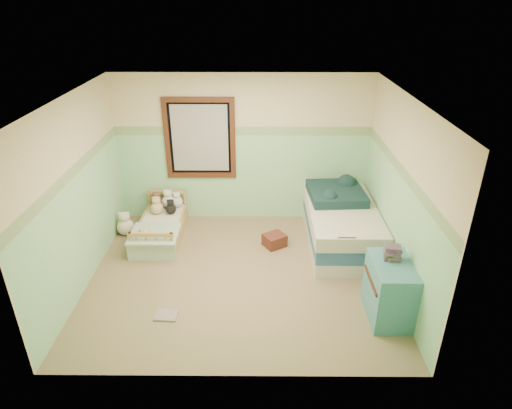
{
  "coord_description": "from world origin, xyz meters",
  "views": [
    {
      "loc": [
        0.27,
        -5.12,
        3.65
      ],
      "look_at": [
        0.23,
        0.35,
        0.95
      ],
      "focal_mm": 30.69,
      "sensor_mm": 36.0,
      "label": 1
    }
  ],
  "objects_px": {
    "toddler_bed_frame": "(161,233)",
    "twin_bed_frame": "(339,236)",
    "red_pillow": "(275,240)",
    "floor_book": "(166,315)",
    "plush_floor_tan": "(146,243)",
    "plush_floor_cream": "(126,227)",
    "dresser": "(389,290)"
  },
  "relations": [
    {
      "from": "twin_bed_frame",
      "to": "red_pillow",
      "type": "bearing_deg",
      "value": -174.11
    },
    {
      "from": "plush_floor_cream",
      "to": "red_pillow",
      "type": "bearing_deg",
      "value": -8.11
    },
    {
      "from": "plush_floor_cream",
      "to": "plush_floor_tan",
      "type": "bearing_deg",
      "value": -46.56
    },
    {
      "from": "dresser",
      "to": "floor_book",
      "type": "xyz_separation_m",
      "value": [
        -2.73,
        -0.04,
        -0.36
      ]
    },
    {
      "from": "toddler_bed_frame",
      "to": "red_pillow",
      "type": "xyz_separation_m",
      "value": [
        1.84,
        -0.25,
        0.01
      ]
    },
    {
      "from": "red_pillow",
      "to": "plush_floor_cream",
      "type": "bearing_deg",
      "value": 171.89
    },
    {
      "from": "toddler_bed_frame",
      "to": "plush_floor_cream",
      "type": "height_order",
      "value": "plush_floor_cream"
    },
    {
      "from": "toddler_bed_frame",
      "to": "twin_bed_frame",
      "type": "bearing_deg",
      "value": -2.86
    },
    {
      "from": "dresser",
      "to": "red_pillow",
      "type": "bearing_deg",
      "value": 129.42
    },
    {
      "from": "toddler_bed_frame",
      "to": "plush_floor_tan",
      "type": "height_order",
      "value": "plush_floor_tan"
    },
    {
      "from": "twin_bed_frame",
      "to": "red_pillow",
      "type": "height_order",
      "value": "twin_bed_frame"
    },
    {
      "from": "plush_floor_tan",
      "to": "floor_book",
      "type": "distance_m",
      "value": 1.66
    },
    {
      "from": "dresser",
      "to": "plush_floor_cream",
      "type": "bearing_deg",
      "value": 152.41
    },
    {
      "from": "toddler_bed_frame",
      "to": "twin_bed_frame",
      "type": "height_order",
      "value": "twin_bed_frame"
    },
    {
      "from": "dresser",
      "to": "toddler_bed_frame",
      "type": "bearing_deg",
      "value": 149.41
    },
    {
      "from": "toddler_bed_frame",
      "to": "dresser",
      "type": "height_order",
      "value": "dresser"
    },
    {
      "from": "twin_bed_frame",
      "to": "red_pillow",
      "type": "distance_m",
      "value": 1.04
    },
    {
      "from": "toddler_bed_frame",
      "to": "floor_book",
      "type": "distance_m",
      "value": 1.97
    },
    {
      "from": "plush_floor_tan",
      "to": "dresser",
      "type": "height_order",
      "value": "dresser"
    },
    {
      "from": "plush_floor_tan",
      "to": "red_pillow",
      "type": "bearing_deg",
      "value": 3.65
    },
    {
      "from": "plush_floor_tan",
      "to": "twin_bed_frame",
      "type": "bearing_deg",
      "value": 4.42
    },
    {
      "from": "twin_bed_frame",
      "to": "floor_book",
      "type": "height_order",
      "value": "twin_bed_frame"
    },
    {
      "from": "toddler_bed_frame",
      "to": "red_pillow",
      "type": "distance_m",
      "value": 1.85
    },
    {
      "from": "twin_bed_frame",
      "to": "plush_floor_cream",
      "type": "bearing_deg",
      "value": 176.03
    },
    {
      "from": "plush_floor_tan",
      "to": "red_pillow",
      "type": "relative_size",
      "value": 0.8
    },
    {
      "from": "dresser",
      "to": "red_pillow",
      "type": "xyz_separation_m",
      "value": [
        -1.34,
        1.63,
        -0.28
      ]
    },
    {
      "from": "red_pillow",
      "to": "floor_book",
      "type": "relative_size",
      "value": 1.14
    },
    {
      "from": "toddler_bed_frame",
      "to": "dresser",
      "type": "xyz_separation_m",
      "value": [
        3.17,
        -1.88,
        0.29
      ]
    },
    {
      "from": "plush_floor_cream",
      "to": "dresser",
      "type": "distance_m",
      "value": 4.27
    },
    {
      "from": "toddler_bed_frame",
      "to": "twin_bed_frame",
      "type": "xyz_separation_m",
      "value": [
        2.87,
        -0.14,
        0.02
      ]
    },
    {
      "from": "plush_floor_cream",
      "to": "plush_floor_tan",
      "type": "height_order",
      "value": "plush_floor_cream"
    },
    {
      "from": "plush_floor_cream",
      "to": "twin_bed_frame",
      "type": "relative_size",
      "value": 0.14
    }
  ]
}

